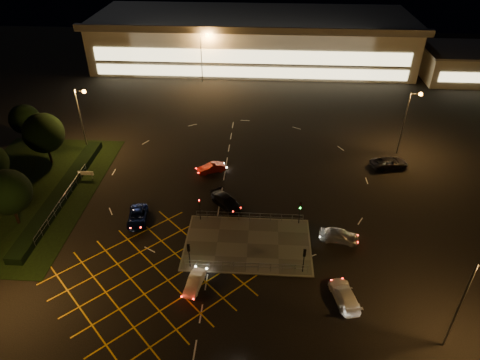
# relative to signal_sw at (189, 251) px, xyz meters

# --- Properties ---
(ground) EXTENTS (180.00, 180.00, 0.00)m
(ground) POSITION_rel_signal_sw_xyz_m (4.00, 5.99, -2.37)
(ground) COLOR black
(ground) RESTS_ON ground
(pedestrian_island) EXTENTS (14.00, 9.00, 0.12)m
(pedestrian_island) POSITION_rel_signal_sw_xyz_m (6.00, 3.99, -2.31)
(pedestrian_island) COLOR #4C4944
(pedestrian_island) RESTS_ON ground
(grass_verge) EXTENTS (18.00, 30.00, 0.08)m
(grass_verge) POSITION_rel_signal_sw_xyz_m (-24.00, 11.99, -2.33)
(grass_verge) COLOR black
(grass_verge) RESTS_ON ground
(hedge) EXTENTS (2.00, 26.00, 1.00)m
(hedge) POSITION_rel_signal_sw_xyz_m (-19.00, 11.99, -1.87)
(hedge) COLOR black
(hedge) RESTS_ON ground
(supermarket) EXTENTS (72.00, 26.50, 10.50)m
(supermarket) POSITION_rel_signal_sw_xyz_m (4.00, 67.95, 2.95)
(supermarket) COLOR beige
(supermarket) RESTS_ON ground
(retail_unit_a) EXTENTS (18.80, 14.80, 6.35)m
(retail_unit_a) POSITION_rel_signal_sw_xyz_m (50.00, 59.97, 0.85)
(retail_unit_a) COLOR beige
(retail_unit_a) RESTS_ON ground
(streetlight_se) EXTENTS (1.78, 0.56, 10.03)m
(streetlight_se) POSITION_rel_signal_sw_xyz_m (24.44, -8.01, 4.20)
(streetlight_se) COLOR slate
(streetlight_se) RESTS_ON ground
(streetlight_nw) EXTENTS (1.78, 0.56, 10.03)m
(streetlight_nw) POSITION_rel_signal_sw_xyz_m (-19.56, 23.99, 4.20)
(streetlight_nw) COLOR slate
(streetlight_nw) RESTS_ON ground
(streetlight_ne) EXTENTS (1.78, 0.56, 10.03)m
(streetlight_ne) POSITION_rel_signal_sw_xyz_m (28.44, 25.99, 4.20)
(streetlight_ne) COLOR slate
(streetlight_ne) RESTS_ON ground
(streetlight_far_left) EXTENTS (1.78, 0.56, 10.03)m
(streetlight_far_left) POSITION_rel_signal_sw_xyz_m (-5.56, 53.99, 4.20)
(streetlight_far_left) COLOR slate
(streetlight_far_left) RESTS_ON ground
(streetlight_far_right) EXTENTS (1.78, 0.56, 10.03)m
(streetlight_far_right) POSITION_rel_signal_sw_xyz_m (34.44, 55.99, 4.20)
(streetlight_far_right) COLOR slate
(streetlight_far_right) RESTS_ON ground
(signal_sw) EXTENTS (0.28, 0.30, 3.15)m
(signal_sw) POSITION_rel_signal_sw_xyz_m (0.00, 0.00, 0.00)
(signal_sw) COLOR black
(signal_sw) RESTS_ON pedestrian_island
(signal_se) EXTENTS (0.28, 0.30, 3.15)m
(signal_se) POSITION_rel_signal_sw_xyz_m (12.00, 0.00, 0.00)
(signal_se) COLOR black
(signal_se) RESTS_ON pedestrian_island
(signal_nw) EXTENTS (0.28, 0.30, 3.15)m
(signal_nw) POSITION_rel_signal_sw_xyz_m (0.00, 7.99, 0.00)
(signal_nw) COLOR black
(signal_nw) RESTS_ON pedestrian_island
(signal_ne) EXTENTS (0.28, 0.30, 3.15)m
(signal_ne) POSITION_rel_signal_sw_xyz_m (12.00, 7.99, 0.00)
(signal_ne) COLOR black
(signal_ne) RESTS_ON pedestrian_island
(tree_c) EXTENTS (5.76, 5.76, 7.84)m
(tree_c) POSITION_rel_signal_sw_xyz_m (-24.00, 19.99, 2.59)
(tree_c) COLOR black
(tree_c) RESTS_ON ground
(tree_d) EXTENTS (4.68, 4.68, 6.37)m
(tree_d) POSITION_rel_signal_sw_xyz_m (-30.00, 25.99, 1.65)
(tree_d) COLOR black
(tree_d) RESTS_ON ground
(tree_e) EXTENTS (5.40, 5.40, 7.35)m
(tree_e) POSITION_rel_signal_sw_xyz_m (-22.00, 5.99, 2.28)
(tree_e) COLOR black
(tree_e) RESTS_ON ground
(car_queue_white) EXTENTS (1.95, 3.91, 1.23)m
(car_queue_white) POSITION_rel_signal_sw_xyz_m (0.91, -2.70, -1.75)
(car_queue_white) COLOR white
(car_queue_white) RESTS_ON ground
(car_left_blue) EXTENTS (2.93, 5.10, 1.34)m
(car_left_blue) POSITION_rel_signal_sw_xyz_m (-7.62, 7.33, -1.70)
(car_left_blue) COLOR #0B1543
(car_left_blue) RESTS_ON ground
(car_far_dkgrey) EXTENTS (4.86, 5.11, 1.46)m
(car_far_dkgrey) POSITION_rel_signal_sw_xyz_m (2.97, 10.99, -1.64)
(car_far_dkgrey) COLOR black
(car_far_dkgrey) RESTS_ON ground
(car_right_silver) EXTENTS (4.78, 2.60, 1.54)m
(car_right_silver) POSITION_rel_signal_sw_xyz_m (16.45, 5.30, -1.60)
(car_right_silver) COLOR silver
(car_right_silver) RESTS_ON ground
(car_circ_red) EXTENTS (4.20, 2.90, 1.31)m
(car_circ_red) POSITION_rel_signal_sw_xyz_m (0.07, 18.94, -1.71)
(car_circ_red) COLOR maroon
(car_circ_red) RESTS_ON ground
(car_east_grey) EXTENTS (5.88, 3.74, 1.51)m
(car_east_grey) POSITION_rel_signal_sw_xyz_m (25.82, 21.83, -1.61)
(car_east_grey) COLOR black
(car_east_grey) RESTS_ON ground
(car_approach_white) EXTENTS (3.04, 5.21, 1.42)m
(car_approach_white) POSITION_rel_signal_sw_xyz_m (15.85, -3.48, -1.66)
(car_approach_white) COLOR silver
(car_approach_white) RESTS_ON ground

